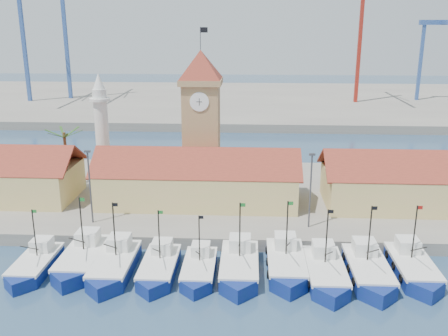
# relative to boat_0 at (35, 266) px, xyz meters

# --- Properties ---
(ground) EXTENTS (400.00, 400.00, 0.00)m
(ground) POSITION_rel_boat_0_xyz_m (15.11, -2.09, -0.72)
(ground) COLOR navy
(ground) RESTS_ON ground
(quay) EXTENTS (140.00, 32.00, 1.50)m
(quay) POSITION_rel_boat_0_xyz_m (15.11, 21.91, 0.03)
(quay) COLOR gray
(quay) RESTS_ON ground
(terminal) EXTENTS (240.00, 80.00, 2.00)m
(terminal) POSITION_rel_boat_0_xyz_m (15.11, 107.91, 0.28)
(terminal) COLOR gray
(terminal) RESTS_ON ground
(boat_0) EXTENTS (3.37, 9.24, 6.99)m
(boat_0) POSITION_rel_boat_0_xyz_m (0.00, 0.00, 0.00)
(boat_0) COLOR navy
(boat_0) RESTS_ON ground
(boat_1) EXTENTS (3.83, 10.48, 7.93)m
(boat_1) POSITION_rel_boat_0_xyz_m (4.51, 1.24, 0.10)
(boat_1) COLOR navy
(boat_1) RESTS_ON ground
(boat_2) EXTENTS (3.80, 10.42, 7.88)m
(boat_2) POSITION_rel_boat_0_xyz_m (8.30, 0.08, 0.09)
(boat_2) COLOR navy
(boat_2) RESTS_ON ground
(boat_3) EXTENTS (3.46, 9.48, 7.17)m
(boat_3) POSITION_rel_boat_0_xyz_m (12.93, -0.01, 0.02)
(boat_3) COLOR navy
(boat_3) RESTS_ON ground
(boat_4) EXTENTS (3.23, 8.85, 6.70)m
(boat_4) POSITION_rel_boat_0_xyz_m (17.04, -0.01, -0.03)
(boat_4) COLOR navy
(boat_4) RESTS_ON ground
(boat_5) EXTENTS (3.83, 10.50, 7.95)m
(boat_5) POSITION_rel_boat_0_xyz_m (21.12, 0.51, 0.10)
(boat_5) COLOR navy
(boat_5) RESTS_ON ground
(boat_6) EXTENTS (3.83, 10.49, 7.93)m
(boat_6) POSITION_rel_boat_0_xyz_m (25.94, 1.28, 0.10)
(boat_6) COLOR navy
(boat_6) RESTS_ON ground
(boat_7) EXTENTS (3.72, 10.20, 7.72)m
(boat_7) POSITION_rel_boat_0_xyz_m (29.76, -0.27, 0.08)
(boat_7) COLOR navy
(boat_7) RESTS_ON ground
(boat_8) EXTENTS (3.84, 10.52, 7.96)m
(boat_8) POSITION_rel_boat_0_xyz_m (34.09, 0.28, 0.10)
(boat_8) COLOR navy
(boat_8) RESTS_ON ground
(boat_9) EXTENTS (3.74, 10.25, 7.76)m
(boat_9) POSITION_rel_boat_0_xyz_m (38.77, 1.19, 0.08)
(boat_9) COLOR navy
(boat_9) RESTS_ON ground
(hall_center) EXTENTS (27.04, 10.13, 7.61)m
(hall_center) POSITION_rel_boat_0_xyz_m (15.11, 17.91, 3.26)
(hall_center) COLOR #D7B576
(hall_center) RESTS_ON quay
(hall_right) EXTENTS (31.20, 10.13, 7.61)m
(hall_right) POSITION_rel_boat_0_xyz_m (47.11, 17.91, 3.26)
(hall_right) COLOR #D7B576
(hall_right) RESTS_ON quay
(clock_tower) EXTENTS (5.80, 5.80, 22.70)m
(clock_tower) POSITION_rel_boat_0_xyz_m (15.11, 23.91, 11.24)
(clock_tower) COLOR #A17653
(clock_tower) RESTS_ON quay
(minaret) EXTENTS (3.00, 3.00, 16.30)m
(minaret) POSITION_rel_boat_0_xyz_m (0.11, 25.91, 9.01)
(minaret) COLOR silver
(minaret) RESTS_ON quay
(palm_tree) EXTENTS (5.60, 5.03, 8.39)m
(palm_tree) POSITION_rel_boat_0_xyz_m (-4.89, 23.91, 5.52)
(palm_tree) COLOR brown
(palm_tree) RESTS_ON quay
(lamp_posts) EXTENTS (80.70, 0.25, 9.03)m
(lamp_posts) POSITION_rel_boat_0_xyz_m (15.61, 9.91, 5.75)
(lamp_posts) COLOR #3F3F44
(lamp_posts) RESTS_ON quay
(crane_blue_far) EXTENTS (1.00, 34.30, 42.35)m
(crane_blue_far) POSITION_rel_boat_0_xyz_m (-43.79, 98.27, 24.92)
(crane_blue_far) COLOR #325399
(crane_blue_far) RESTS_ON terminal
(crane_blue_near) EXTENTS (1.00, 33.25, 44.23)m
(crane_blue_near) POSITION_rel_boat_0_xyz_m (-33.53, 104.48, 25.87)
(crane_blue_near) COLOR #325399
(crane_blue_near) RESTS_ON terminal
(crane_red_right) EXTENTS (1.00, 31.37, 44.57)m
(crane_red_right) POSITION_rel_boat_0_xyz_m (52.86, 101.75, 25.89)
(crane_red_right) COLOR maroon
(crane_red_right) RESTS_ON terminal
(gantry) EXTENTS (13.00, 22.00, 23.20)m
(gantry) POSITION_rel_boat_0_xyz_m (77.11, 104.56, 19.32)
(gantry) COLOR #325399
(gantry) RESTS_ON terminal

